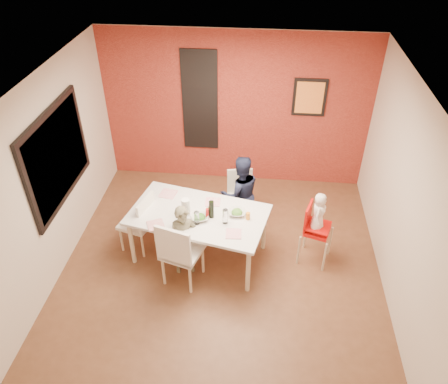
# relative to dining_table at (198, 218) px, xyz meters

# --- Properties ---
(ground) EXTENTS (4.50, 4.50, 0.00)m
(ground) POSITION_rel_dining_table_xyz_m (0.34, -0.13, -0.71)
(ground) COLOR brown
(ground) RESTS_ON ground
(ceiling) EXTENTS (4.50, 4.50, 0.02)m
(ceiling) POSITION_rel_dining_table_xyz_m (0.34, -0.13, 1.99)
(ceiling) COLOR silver
(ceiling) RESTS_ON wall_back
(wall_back) EXTENTS (4.50, 0.02, 2.70)m
(wall_back) POSITION_rel_dining_table_xyz_m (0.34, 2.12, 0.64)
(wall_back) COLOR beige
(wall_back) RESTS_ON ground
(wall_front) EXTENTS (4.50, 0.02, 2.70)m
(wall_front) POSITION_rel_dining_table_xyz_m (0.34, -2.38, 0.64)
(wall_front) COLOR beige
(wall_front) RESTS_ON ground
(wall_left) EXTENTS (0.02, 4.50, 2.70)m
(wall_left) POSITION_rel_dining_table_xyz_m (-1.91, -0.13, 0.64)
(wall_left) COLOR beige
(wall_left) RESTS_ON ground
(wall_right) EXTENTS (0.02, 4.50, 2.70)m
(wall_right) POSITION_rel_dining_table_xyz_m (2.59, -0.13, 0.64)
(wall_right) COLOR beige
(wall_right) RESTS_ON ground
(brick_accent_wall) EXTENTS (4.50, 0.02, 2.70)m
(brick_accent_wall) POSITION_rel_dining_table_xyz_m (0.34, 2.10, 0.64)
(brick_accent_wall) COLOR maroon
(brick_accent_wall) RESTS_ON ground
(picture_window_frame) EXTENTS (0.05, 1.70, 1.30)m
(picture_window_frame) POSITION_rel_dining_table_xyz_m (-1.88, 0.07, 0.84)
(picture_window_frame) COLOR black
(picture_window_frame) RESTS_ON wall_left
(picture_window_pane) EXTENTS (0.02, 1.55, 1.15)m
(picture_window_pane) POSITION_rel_dining_table_xyz_m (-1.86, 0.07, 0.84)
(picture_window_pane) COLOR black
(picture_window_pane) RESTS_ON wall_left
(glassblock_strip) EXTENTS (0.55, 0.03, 1.70)m
(glassblock_strip) POSITION_rel_dining_table_xyz_m (-0.26, 2.09, 0.79)
(glassblock_strip) COLOR silver
(glassblock_strip) RESTS_ON wall_back
(glassblock_surround) EXTENTS (0.60, 0.03, 1.76)m
(glassblock_surround) POSITION_rel_dining_table_xyz_m (-0.26, 2.08, 0.79)
(glassblock_surround) COLOR black
(glassblock_surround) RESTS_ON wall_back
(art_print_frame) EXTENTS (0.54, 0.03, 0.64)m
(art_print_frame) POSITION_rel_dining_table_xyz_m (1.54, 2.08, 0.94)
(art_print_frame) COLOR black
(art_print_frame) RESTS_ON wall_back
(art_print_canvas) EXTENTS (0.44, 0.01, 0.54)m
(art_print_canvas) POSITION_rel_dining_table_xyz_m (1.54, 2.07, 0.94)
(art_print_canvas) COLOR orange
(art_print_canvas) RESTS_ON wall_back
(dining_table) EXTENTS (2.05, 1.42, 0.78)m
(dining_table) POSITION_rel_dining_table_xyz_m (0.00, 0.00, 0.00)
(dining_table) COLOR silver
(dining_table) RESTS_ON ground
(chair_near) EXTENTS (0.61, 0.61, 1.06)m
(chair_near) POSITION_rel_dining_table_xyz_m (-0.18, -0.57, -0.12)
(chair_near) COLOR silver
(chair_near) RESTS_ON ground
(chair_far) EXTENTS (0.46, 0.46, 0.86)m
(chair_far) POSITION_rel_dining_table_xyz_m (0.52, 0.95, -0.23)
(chair_far) COLOR beige
(chair_far) RESTS_ON ground
(chair_left) EXTENTS (0.54, 0.54, 0.94)m
(chair_left) POSITION_rel_dining_table_xyz_m (-0.86, 0.07, -0.19)
(chair_left) COLOR white
(chair_left) RESTS_ON ground
(high_chair) EXTENTS (0.49, 0.49, 0.95)m
(high_chair) POSITION_rel_dining_table_xyz_m (1.62, 0.10, -0.14)
(high_chair) COLOR red
(high_chair) RESTS_ON ground
(child_near) EXTENTS (0.46, 0.36, 1.10)m
(child_near) POSITION_rel_dining_table_xyz_m (-0.15, -0.32, -0.16)
(child_near) COLOR brown
(child_near) RESTS_ON ground
(child_far) EXTENTS (0.74, 0.66, 1.27)m
(child_far) POSITION_rel_dining_table_xyz_m (0.54, 0.72, -0.07)
(child_far) COLOR #151A31
(child_far) RESTS_ON ground
(toddler) EXTENTS (0.25, 0.33, 0.61)m
(toddler) POSITION_rel_dining_table_xyz_m (1.64, 0.09, 0.15)
(toddler) COLOR white
(toddler) RESTS_ON high_chair
(plate_near_left) EXTENTS (0.29, 0.29, 0.01)m
(plate_near_left) POSITION_rel_dining_table_xyz_m (-0.53, -0.30, 0.08)
(plate_near_left) COLOR silver
(plate_near_left) RESTS_ON dining_table
(plate_far_mid) EXTENTS (0.22, 0.22, 0.01)m
(plate_far_mid) POSITION_rel_dining_table_xyz_m (0.17, 0.28, 0.08)
(plate_far_mid) COLOR white
(plate_far_mid) RESTS_ON dining_table
(plate_near_right) EXTENTS (0.21, 0.21, 0.01)m
(plate_near_right) POSITION_rel_dining_table_xyz_m (0.52, -0.37, 0.07)
(plate_near_right) COLOR white
(plate_near_right) RESTS_ON dining_table
(plate_far_left) EXTENTS (0.27, 0.27, 0.01)m
(plate_far_left) POSITION_rel_dining_table_xyz_m (-0.51, 0.41, 0.08)
(plate_far_left) COLOR white
(plate_far_left) RESTS_ON dining_table
(salad_bowl_a) EXTENTS (0.29, 0.29, 0.06)m
(salad_bowl_a) POSITION_rel_dining_table_xyz_m (0.04, -0.11, 0.10)
(salad_bowl_a) COLOR white
(salad_bowl_a) RESTS_ON dining_table
(salad_bowl_b) EXTENTS (0.25, 0.25, 0.06)m
(salad_bowl_b) POSITION_rel_dining_table_xyz_m (0.53, 0.05, 0.10)
(salad_bowl_b) COLOR silver
(salad_bowl_b) RESTS_ON dining_table
(wine_bottle) EXTENTS (0.07, 0.07, 0.26)m
(wine_bottle) POSITION_rel_dining_table_xyz_m (0.19, -0.05, 0.20)
(wine_bottle) COLOR black
(wine_bottle) RESTS_ON dining_table
(wine_glass_a) EXTENTS (0.07, 0.07, 0.20)m
(wine_glass_a) POSITION_rel_dining_table_xyz_m (0.02, -0.21, 0.17)
(wine_glass_a) COLOR silver
(wine_glass_a) RESTS_ON dining_table
(wine_glass_b) EXTENTS (0.08, 0.08, 0.22)m
(wine_glass_b) POSITION_rel_dining_table_xyz_m (0.39, -0.15, 0.18)
(wine_glass_b) COLOR white
(wine_glass_b) RESTS_ON dining_table
(paper_towel_roll) EXTENTS (0.11, 0.11, 0.26)m
(paper_towel_roll) POSITION_rel_dining_table_xyz_m (-0.16, -0.04, 0.20)
(paper_towel_roll) COLOR white
(paper_towel_roll) RESTS_ON dining_table
(condiment_red) EXTENTS (0.04, 0.04, 0.16)m
(condiment_red) POSITION_rel_dining_table_xyz_m (0.14, -0.08, 0.15)
(condiment_red) COLOR red
(condiment_red) RESTS_ON dining_table
(condiment_green) EXTENTS (0.04, 0.04, 0.14)m
(condiment_green) POSITION_rel_dining_table_xyz_m (0.16, -0.00, 0.14)
(condiment_green) COLOR #327025
(condiment_green) RESTS_ON dining_table
(condiment_brown) EXTENTS (0.03, 0.03, 0.13)m
(condiment_brown) POSITION_rel_dining_table_xyz_m (0.13, -0.03, 0.14)
(condiment_brown) COLOR brown
(condiment_brown) RESTS_ON dining_table
(sippy_cup) EXTENTS (0.06, 0.06, 0.10)m
(sippy_cup) POSITION_rel_dining_table_xyz_m (0.69, -0.04, 0.12)
(sippy_cup) COLOR orange
(sippy_cup) RESTS_ON dining_table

